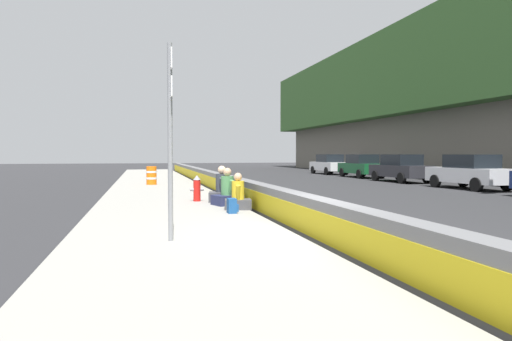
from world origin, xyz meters
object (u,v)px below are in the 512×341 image
parked_car_fourth (401,168)px  parked_car_midline (362,166)px  construction_barrel (151,175)px  parked_car_third (470,172)px  seated_person_middle (227,193)px  backpack (232,206)px  parked_car_far (329,164)px  seated_person_foreground (238,198)px  fire_hydrant (197,188)px  route_sign_post (170,127)px  seated_person_rear (222,190)px

parked_car_fourth → parked_car_midline: bearing=-2.2°
construction_barrel → parked_car_fourth: bearing=-87.1°
parked_car_third → seated_person_middle: bearing=111.5°
backpack → construction_barrel: 12.44m
parked_car_far → parked_car_midline: bearing=-179.3°
seated_person_foreground → construction_barrel: 11.65m
seated_person_foreground → fire_hydrant: bearing=19.7°
backpack → parked_car_third: parked_car_third is taller
seated_person_foreground → parked_car_far: bearing=-28.9°
construction_barrel → parked_car_far: (12.10, -15.16, 0.24)m
seated_person_foreground → backpack: (-0.86, 0.34, -0.13)m
seated_person_middle → parked_car_fourth: bearing=-49.4°
seated_person_foreground → construction_barrel: (11.44, 2.19, 0.15)m
route_sign_post → fire_hydrant: route_sign_post is taller
parked_car_midline → parked_car_third: bearing=179.8°
seated_person_foreground → parked_car_far: size_ratio=0.23×
parked_car_fourth → parked_car_far: bearing=-0.7°
seated_person_rear → parked_car_midline: 20.39m
route_sign_post → parked_car_fourth: 22.43m
fire_hydrant → parked_car_midline: (15.27, -13.93, 0.27)m
seated_person_rear → parked_car_third: bearing=-72.5°
parked_car_far → seated_person_foreground: bearing=151.1°
parked_car_third → parked_car_fourth: bearing=1.6°
seated_person_foreground → parked_car_fourth: size_ratio=0.23×
route_sign_post → backpack: bearing=-27.4°
route_sign_post → construction_barrel: size_ratio=3.79×
construction_barrel → backpack: bearing=-171.4°
seated_person_rear → parked_car_fourth: (10.04, -12.92, 0.35)m
parked_car_fourth → parked_car_far: size_ratio=1.00×
parked_car_fourth → parked_car_third: bearing=-178.4°
seated_person_foreground → parked_car_far: 26.87m
seated_person_foreground → backpack: 0.93m
seated_person_middle → backpack: bearing=173.1°
backpack → parked_car_midline: 22.93m
parked_car_midline → seated_person_middle: bearing=141.7°
seated_person_foreground → parked_car_midline: bearing=-36.3°
parked_car_third → route_sign_post: bearing=125.2°
backpack → seated_person_middle: bearing=-6.9°
parked_car_third → seated_person_rear: bearing=107.5°
construction_barrel → parked_car_midline: (6.32, -15.23, 0.24)m
construction_barrel → seated_person_middle: bearing=-168.5°
seated_person_middle → parked_car_far: (22.41, -13.07, 0.36)m
route_sign_post → seated_person_middle: 6.16m
route_sign_post → seated_person_rear: bearing=-17.6°
fire_hydrant → construction_barrel: size_ratio=0.93×
seated_person_rear → parked_car_far: bearing=-31.4°
backpack → parked_car_fourth: bearing=-45.2°
backpack → parked_car_midline: size_ratio=0.09×
construction_barrel → parked_car_fourth: parked_car_fourth is taller
seated_person_rear → parked_car_third: 13.73m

